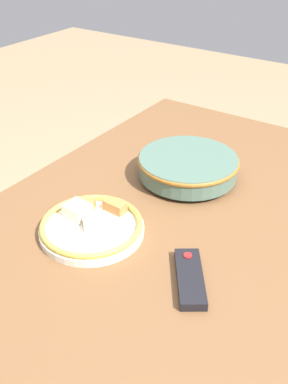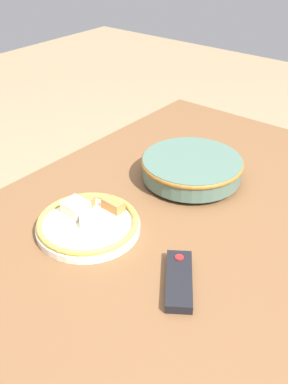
# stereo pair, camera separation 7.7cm
# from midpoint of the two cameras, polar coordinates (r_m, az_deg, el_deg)

# --- Properties ---
(dining_table) EXTENTS (1.37, 0.91, 0.77)m
(dining_table) POSITION_cam_midpoint_polar(r_m,az_deg,el_deg) (1.19, 1.81, -6.61)
(dining_table) COLOR brown
(dining_table) RESTS_ON ground_plane
(noodle_bowl) EXTENTS (0.29, 0.29, 0.07)m
(noodle_bowl) POSITION_cam_midpoint_polar(r_m,az_deg,el_deg) (1.28, 3.89, 3.31)
(noodle_bowl) COLOR #4C6B5B
(noodle_bowl) RESTS_ON dining_table
(food_plate) EXTENTS (0.25, 0.25, 0.05)m
(food_plate) POSITION_cam_midpoint_polar(r_m,az_deg,el_deg) (1.09, -8.71, -4.27)
(food_plate) COLOR silver
(food_plate) RESTS_ON dining_table
(tv_remote) EXTENTS (0.17, 0.14, 0.02)m
(tv_remote) POSITION_cam_midpoint_polar(r_m,az_deg,el_deg) (0.95, 3.52, -10.88)
(tv_remote) COLOR black
(tv_remote) RESTS_ON dining_table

